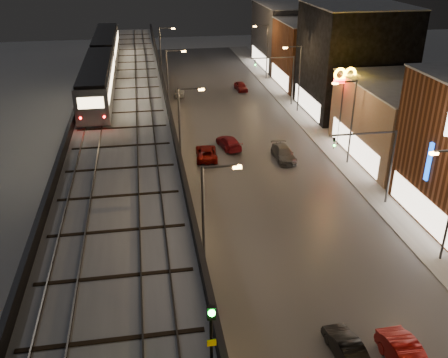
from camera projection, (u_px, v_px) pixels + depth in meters
road_surface at (252, 154)px, 55.32m from camera, size 17.00×120.00×0.06m
sidewalk_right at (338, 149)px, 56.79m from camera, size 4.00×120.00×0.14m
under_viaduct_pavement at (129, 163)px, 53.32m from camera, size 11.00×120.00×0.06m
elevated_viaduct at (124, 123)px, 48.09m from camera, size 9.00×100.00×6.30m
viaduct_trackbed at (123, 115)px, 47.87m from camera, size 8.40×100.00×0.32m
viaduct_parapet_streetside at (168, 108)px, 48.34m from camera, size 0.30×100.00×1.10m
viaduct_parapet_far at (76, 112)px, 47.04m from camera, size 0.30×100.00×1.10m
building_c at (409, 121)px, 53.35m from camera, size 12.20×15.20×8.16m
building_d at (353, 60)px, 66.26m from camera, size 12.20×13.20×14.16m
building_e at (317, 54)px, 79.57m from camera, size 12.20×12.20×10.16m
building_f at (292, 35)px, 91.79m from camera, size 12.20×16.20×11.16m
streetlight_left_1 at (207, 219)px, 32.34m from camera, size 2.57×0.28×9.00m
streetlight_left_2 at (182, 126)px, 48.33m from camera, size 2.57×0.28×9.00m
streetlight_right_2 at (350, 117)px, 50.88m from camera, size 2.56×0.28×9.00m
streetlight_left_3 at (170, 80)px, 64.32m from camera, size 2.57×0.28×9.00m
streetlight_right_3 at (298, 74)px, 66.87m from camera, size 2.56×0.28×9.00m
streetlight_left_4 at (162, 52)px, 80.31m from camera, size 2.57×0.28×9.00m
streetlight_right_4 at (266, 48)px, 82.86m from camera, size 2.56×0.28×9.00m
traffic_light_rig_a at (380, 158)px, 43.07m from camera, size 6.10×0.34×7.00m
traffic_light_rig_b at (285, 75)px, 69.72m from camera, size 6.10×0.34×7.00m
subway_train at (102, 62)px, 59.48m from camera, size 3.02×36.52×3.61m
rail_signal at (211, 325)px, 18.38m from camera, size 0.35×0.43×3.03m
car_near_white at (346, 348)px, 28.27m from camera, size 1.65×4.09×1.32m
car_mid_silver at (206, 153)px, 54.03m from camera, size 2.56×4.91×1.32m
car_mid_dark at (229, 143)px, 56.72m from camera, size 2.68×4.93×1.35m
car_far_white at (179, 92)px, 75.71m from camera, size 1.82×3.70×1.21m
car_onc_white at (284, 154)px, 53.74m from camera, size 2.01×4.81×1.39m
car_onc_red at (241, 87)px, 78.33m from camera, size 1.81×3.97×1.32m
sign_mcdonalds at (344, 84)px, 54.94m from camera, size 2.69×0.53×9.02m
sign_carwash at (434, 168)px, 39.74m from camera, size 1.42×0.35×7.37m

